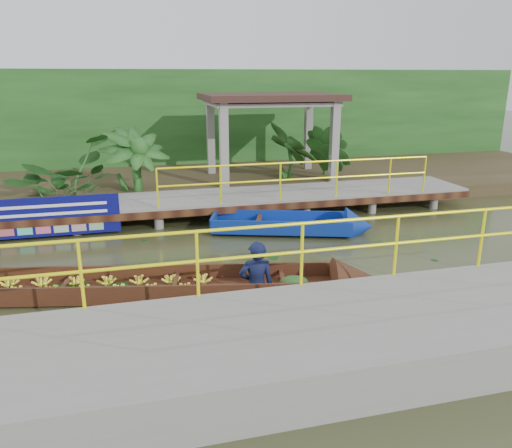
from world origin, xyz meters
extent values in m
plane|color=#2F3219|center=(0.00, 0.00, 0.00)|extent=(80.00, 80.00, 0.00)
cube|color=#342B1A|center=(0.00, 7.50, 0.23)|extent=(30.00, 8.00, 0.45)
cube|color=gray|center=(0.00, 3.50, 0.50)|extent=(16.00, 2.00, 0.15)
cube|color=black|center=(0.00, 2.50, 0.42)|extent=(16.00, 0.12, 0.18)
cylinder|color=#FFF50D|center=(2.75, 2.55, 1.57)|extent=(7.50, 0.05, 0.05)
cylinder|color=#FFF50D|center=(2.75, 2.55, 1.12)|extent=(7.50, 0.05, 0.05)
cylinder|color=#FFF50D|center=(2.75, 2.55, 1.07)|extent=(0.05, 0.05, 1.00)
cylinder|color=gray|center=(-4.00, 2.70, 0.22)|extent=(0.24, 0.24, 0.55)
cylinder|color=gray|center=(-4.00, 4.30, 0.22)|extent=(0.24, 0.24, 0.55)
cylinder|color=gray|center=(-2.00, 2.70, 0.22)|extent=(0.24, 0.24, 0.55)
cylinder|color=gray|center=(-2.00, 4.30, 0.22)|extent=(0.24, 0.24, 0.55)
cylinder|color=gray|center=(0.00, 2.70, 0.22)|extent=(0.24, 0.24, 0.55)
cylinder|color=gray|center=(0.00, 4.30, 0.22)|extent=(0.24, 0.24, 0.55)
cylinder|color=gray|center=(2.00, 2.70, 0.22)|extent=(0.24, 0.24, 0.55)
cylinder|color=gray|center=(2.00, 4.30, 0.22)|extent=(0.24, 0.24, 0.55)
cylinder|color=gray|center=(4.00, 2.70, 0.22)|extent=(0.24, 0.24, 0.55)
cylinder|color=gray|center=(4.00, 4.30, 0.22)|extent=(0.24, 0.24, 0.55)
cylinder|color=gray|center=(6.00, 2.70, 0.22)|extent=(0.24, 0.24, 0.55)
cylinder|color=gray|center=(6.00, 4.30, 0.22)|extent=(0.24, 0.24, 0.55)
cylinder|color=gray|center=(0.00, 2.70, 0.22)|extent=(0.24, 0.24, 0.55)
cube|color=gray|center=(1.00, -4.20, 0.30)|extent=(18.00, 2.40, 0.70)
cylinder|color=#FFF50D|center=(1.00, -3.05, 1.65)|extent=(10.00, 0.05, 0.05)
cylinder|color=#FFF50D|center=(1.00, -3.05, 1.20)|extent=(10.00, 0.05, 0.05)
cylinder|color=#FFF50D|center=(1.00, -3.05, 1.15)|extent=(0.05, 0.05, 1.00)
cube|color=gray|center=(1.20, 5.10, 1.60)|extent=(0.25, 0.25, 2.80)
cube|color=gray|center=(4.80, 5.10, 1.60)|extent=(0.25, 0.25, 2.80)
cube|color=gray|center=(1.20, 7.50, 1.60)|extent=(0.25, 0.25, 2.80)
cube|color=gray|center=(4.80, 7.50, 1.60)|extent=(0.25, 0.25, 2.80)
cube|color=gray|center=(3.00, 6.30, 2.90)|extent=(4.00, 2.60, 0.12)
cube|color=#371F1B|center=(3.00, 6.30, 3.10)|extent=(4.40, 3.00, 0.20)
cube|color=#194415|center=(0.00, 10.00, 2.00)|extent=(30.00, 0.80, 4.00)
cube|color=#35190E|center=(-1.95, -1.21, 0.06)|extent=(7.81, 2.57, 0.06)
cube|color=#35190E|center=(-1.85, -0.74, 0.19)|extent=(7.62, 1.67, 0.33)
cube|color=#35190E|center=(-2.05, -1.69, 0.19)|extent=(7.62, 1.67, 0.33)
cone|color=#35190E|center=(2.29, -2.11, 0.14)|extent=(1.15, 1.12, 0.93)
ellipsoid|color=#194415|center=(1.10, -1.86, 0.16)|extent=(0.62, 0.53, 0.25)
imported|color=#0E1434|center=(0.43, -1.72, 0.96)|extent=(0.68, 0.49, 1.75)
cube|color=navy|center=(1.95, 1.61, 0.11)|extent=(3.55, 2.05, 0.11)
cube|color=navy|center=(2.11, 2.10, 0.25)|extent=(3.25, 1.14, 0.34)
cube|color=navy|center=(1.79, 1.13, 0.25)|extent=(3.25, 1.14, 0.34)
cube|color=navy|center=(0.33, 2.15, 0.25)|extent=(0.39, 0.99, 0.34)
cone|color=navy|center=(3.78, 1.00, 0.18)|extent=(0.95, 1.12, 0.95)
cube|color=black|center=(1.41, 1.79, 0.30)|extent=(0.43, 1.00, 0.06)
cube|color=#0B0C5D|center=(-3.48, 2.48, 0.55)|extent=(3.08, 0.03, 0.96)
cube|color=white|center=(-3.48, 2.46, 0.82)|extent=(2.50, 0.01, 0.07)
cube|color=white|center=(-3.48, 2.46, 0.62)|extent=(2.50, 0.01, 0.07)
imported|color=#194415|center=(-3.50, 5.30, 1.28)|extent=(1.33, 1.33, 1.66)
imported|color=#194415|center=(-1.50, 5.30, 1.28)|extent=(1.33, 1.33, 1.66)
imported|color=#194415|center=(3.50, 5.30, 1.28)|extent=(1.33, 1.33, 1.66)
imported|color=#194415|center=(5.00, 5.30, 1.28)|extent=(1.33, 1.33, 1.66)
camera|label=1|loc=(-1.68, -9.79, 3.78)|focal=35.00mm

